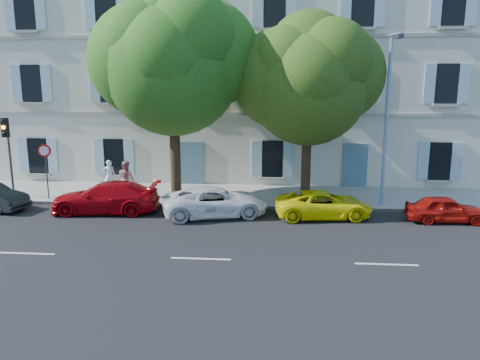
# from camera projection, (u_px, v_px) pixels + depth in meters

# --- Properties ---
(ground) EXTENTS (90.00, 90.00, 0.00)m
(ground) POSITION_uv_depth(u_px,v_px,m) (217.00, 223.00, 19.31)
(ground) COLOR black
(sidewalk) EXTENTS (36.00, 4.50, 0.15)m
(sidewalk) POSITION_uv_depth(u_px,v_px,m) (228.00, 195.00, 23.63)
(sidewalk) COLOR #A09E96
(sidewalk) RESTS_ON ground
(kerb) EXTENTS (36.00, 0.16, 0.16)m
(kerb) POSITION_uv_depth(u_px,v_px,m) (223.00, 206.00, 21.52)
(kerb) COLOR #9E998E
(kerb) RESTS_ON ground
(building) EXTENTS (28.00, 7.00, 12.00)m
(building) POSITION_uv_depth(u_px,v_px,m) (238.00, 76.00, 28.00)
(building) COLOR beige
(building) RESTS_ON ground
(car_red_coupe) EXTENTS (4.86, 2.25, 1.37)m
(car_red_coupe) POSITION_uv_depth(u_px,v_px,m) (105.00, 197.00, 20.71)
(car_red_coupe) COLOR #A6040C
(car_red_coupe) RESTS_ON ground
(car_white_coupe) EXTENTS (4.93, 3.23, 1.26)m
(car_white_coupe) POSITION_uv_depth(u_px,v_px,m) (215.00, 202.00, 20.18)
(car_white_coupe) COLOR white
(car_white_coupe) RESTS_ON ground
(car_yellow_supercar) EXTENTS (4.33, 2.39, 1.15)m
(car_yellow_supercar) POSITION_uv_depth(u_px,v_px,m) (323.00, 204.00, 19.98)
(car_yellow_supercar) COLOR #FFF10A
(car_yellow_supercar) RESTS_ON ground
(car_red_hatchback) EXTENTS (3.22, 1.37, 1.09)m
(car_red_hatchback) POSITION_uv_depth(u_px,v_px,m) (446.00, 209.00, 19.37)
(car_red_hatchback) COLOR #A20F0A
(car_red_hatchback) RESTS_ON ground
(tree_left) EXTENTS (6.18, 6.18, 9.58)m
(tree_left) POSITION_uv_depth(u_px,v_px,m) (173.00, 68.00, 21.12)
(tree_left) COLOR #3A2819
(tree_left) RESTS_ON sidewalk
(tree_right) EXTENTS (5.44, 5.44, 8.37)m
(tree_right) POSITION_uv_depth(u_px,v_px,m) (308.00, 86.00, 21.12)
(tree_right) COLOR #3A2819
(tree_right) RESTS_ON sidewalk
(traffic_light) EXTENTS (0.31, 0.44, 3.88)m
(traffic_light) POSITION_uv_depth(u_px,v_px,m) (7.00, 140.00, 22.30)
(traffic_light) COLOR #383A3D
(traffic_light) RESTS_ON sidewalk
(road_sign) EXTENTS (0.61, 0.15, 2.66)m
(road_sign) POSITION_uv_depth(u_px,v_px,m) (45.00, 160.00, 22.25)
(road_sign) COLOR #383A3D
(road_sign) RESTS_ON sidewalk
(street_lamp) EXTENTS (0.29, 1.61, 7.53)m
(street_lamp) POSITION_uv_depth(u_px,v_px,m) (388.00, 112.00, 20.48)
(street_lamp) COLOR #7293BF
(street_lamp) RESTS_ON sidewalk
(pedestrian_a) EXTENTS (0.69, 0.54, 1.67)m
(pedestrian_a) POSITION_uv_depth(u_px,v_px,m) (109.00, 176.00, 23.84)
(pedestrian_a) COLOR white
(pedestrian_a) RESTS_ON sidewalk
(pedestrian_b) EXTENTS (1.10, 1.05, 1.80)m
(pedestrian_b) POSITION_uv_depth(u_px,v_px,m) (126.00, 179.00, 22.88)
(pedestrian_b) COLOR tan
(pedestrian_b) RESTS_ON sidewalk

